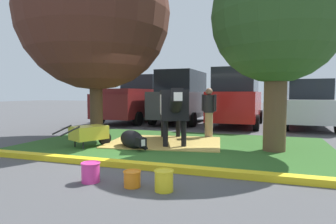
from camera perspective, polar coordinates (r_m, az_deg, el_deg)
The scene contains 17 objects.
ground_plane at distance 6.89m, azimuth -3.47°, elevation -8.58°, with size 80.00×80.00×0.00m, color #4C4C4F.
grass_island at distance 8.27m, azimuth 1.26°, elevation -6.41°, with size 8.34×5.07×0.02m, color #2D5B23.
curb_yellow at distance 5.81m, azimuth -6.88°, elevation -10.33°, with size 9.54×0.24×0.12m, color yellow.
hay_bedding at distance 8.50m, azimuth -0.66°, elevation -6.02°, with size 3.20×2.40×0.04m, color tan.
shade_tree_left at distance 9.76m, azimuth -14.25°, elevation 18.13°, with size 4.70×4.70×6.27m.
shade_tree_right at distance 7.90m, azimuth 20.74°, elevation 16.86°, with size 3.23×3.23×4.95m.
cow_holstein at distance 8.41m, azimuth 0.94°, elevation 1.48°, with size 1.57×3.01×1.59m.
calf_lying at distance 7.74m, azimuth -7.07°, elevation -5.42°, with size 1.19×1.12×0.48m.
person_handler at distance 9.52m, azimuth 8.07°, elevation 0.17°, with size 0.51×0.34×1.63m.
wheelbarrow at distance 8.14m, azimuth -15.18°, elevation -4.03°, with size 1.08×1.56×0.63m.
bucket_pink at distance 5.04m, azimuth -15.03°, elevation -11.34°, with size 0.32×0.32×0.33m.
bucket_orange at distance 4.68m, azimuth -7.09°, elevation -12.88°, with size 0.29×0.29×0.26m.
bucket_yellow at distance 4.45m, azimuth -0.80°, elevation -13.30°, with size 0.30×0.30×0.32m.
pickup_truck_maroon at distance 15.02m, azimuth -6.24°, elevation 2.40°, with size 2.34×5.46×2.42m.
suv_dark_grey at distance 14.17m, azimuth 2.82°, elevation 2.97°, with size 2.22×4.65×2.52m.
suv_black at distance 13.24m, azimuth 13.38°, elevation 2.81°, with size 2.22×4.65×2.52m.
sedan_silver at distance 13.52m, azimuth 25.91°, elevation 1.34°, with size 2.12×4.45×2.02m.
Camera 1 is at (2.56, -6.22, 1.48)m, focal length 30.88 mm.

